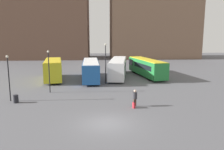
% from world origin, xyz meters
% --- Properties ---
extents(ground_plane, '(160.00, 160.00, 0.00)m').
position_xyz_m(ground_plane, '(0.00, 0.00, 0.00)').
color(ground_plane, '#56565B').
extents(building_block_left, '(29.88, 16.52, 34.91)m').
position_xyz_m(building_block_left, '(-18.70, 58.29, 17.45)').
color(building_block_left, brown).
rests_on(building_block_left, ground_plane).
extents(building_block_right, '(28.55, 15.12, 26.57)m').
position_xyz_m(building_block_right, '(18.03, 58.29, 13.28)').
color(building_block_right, '#7F604C').
rests_on(building_block_right, ground_plane).
extents(bus_0, '(4.13, 9.50, 3.27)m').
position_xyz_m(bus_0, '(-7.93, 19.10, 1.77)').
color(bus_0, gold).
rests_on(bus_0, ground_plane).
extents(bus_1, '(2.96, 12.06, 3.05)m').
position_xyz_m(bus_1, '(-1.86, 19.21, 1.67)').
color(bus_1, '#1E56A3').
rests_on(bus_1, ground_plane).
extents(bus_2, '(4.32, 12.75, 3.13)m').
position_xyz_m(bus_2, '(2.84, 21.06, 1.71)').
color(bus_2, silver).
rests_on(bus_2, ground_plane).
extents(bus_3, '(4.54, 12.58, 3.03)m').
position_xyz_m(bus_3, '(7.90, 21.58, 1.66)').
color(bus_3, '#237A38').
rests_on(bus_3, ground_plane).
extents(traveler, '(0.50, 0.50, 1.70)m').
position_xyz_m(traveler, '(2.97, 4.23, 1.01)').
color(traveler, '#4C3828').
rests_on(traveler, ground_plane).
extents(suitcase, '(0.24, 0.44, 0.81)m').
position_xyz_m(suitcase, '(2.80, 3.74, 0.29)').
color(suitcase, '#B7232D').
rests_on(suitcase, ground_plane).
extents(lamp_post_0, '(0.28, 0.28, 5.25)m').
position_xyz_m(lamp_post_0, '(-6.70, 10.48, 3.12)').
color(lamp_post_0, black).
rests_on(lamp_post_0, ground_plane).
extents(lamp_post_1, '(0.28, 0.28, 4.96)m').
position_xyz_m(lamp_post_1, '(-10.18, 6.99, 2.97)').
color(lamp_post_1, black).
rests_on(lamp_post_1, ground_plane).
extents(lamp_post_2, '(0.28, 0.28, 5.96)m').
position_xyz_m(lamp_post_2, '(0.44, 15.04, 3.49)').
color(lamp_post_2, black).
rests_on(lamp_post_2, ground_plane).
extents(trash_bin, '(0.52, 0.52, 0.85)m').
position_xyz_m(trash_bin, '(-9.34, 6.26, 0.42)').
color(trash_bin, black).
rests_on(trash_bin, ground_plane).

